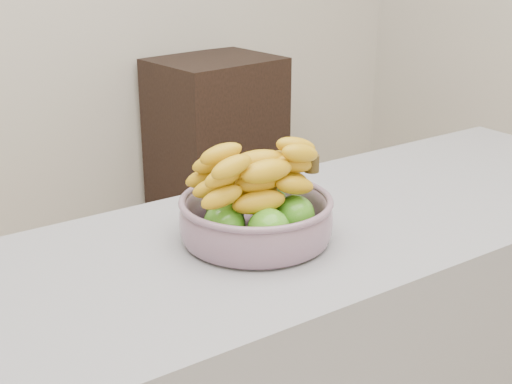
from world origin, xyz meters
The scene contains 2 objects.
cabinet centered at (0.83, 1.78, 0.47)m, with size 0.52×0.42×0.94m, color black.
fruit_bowl centered at (-0.04, 0.20, 0.96)m, with size 0.30×0.30×0.18m.
Camera 1 is at (-0.77, -0.86, 1.48)m, focal length 50.00 mm.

